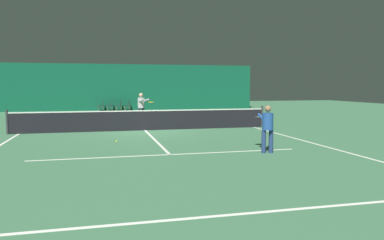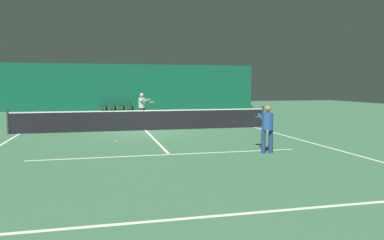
{
  "view_description": "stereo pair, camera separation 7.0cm",
  "coord_description": "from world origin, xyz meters",
  "px_view_note": "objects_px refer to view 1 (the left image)",
  "views": [
    {
      "loc": [
        -2.05,
        -17.5,
        2.1
      ],
      "look_at": [
        1.2,
        -4.36,
        0.85
      ],
      "focal_mm": 35.0,
      "sensor_mm": 36.0,
      "label": 1
    },
    {
      "loc": [
        -1.98,
        -17.52,
        2.1
      ],
      "look_at": [
        1.2,
        -4.36,
        0.85
      ],
      "focal_mm": 35.0,
      "sensor_mm": 36.0,
      "label": 2
    }
  ],
  "objects_px": {
    "courtside_chair_2": "(119,105)",
    "courtside_chair_1": "(111,105)",
    "courtside_chair_3": "(128,105)",
    "tennis_net": "(145,120)",
    "tennis_ball": "(116,141)",
    "courtside_chair_0": "(102,105)",
    "player_far": "(142,105)",
    "player_near": "(267,125)"
  },
  "relations": [
    {
      "from": "courtside_chair_2",
      "to": "tennis_net",
      "type": "bearing_deg",
      "value": 1.77
    },
    {
      "from": "player_far",
      "to": "tennis_ball",
      "type": "distance_m",
      "value": 7.76
    },
    {
      "from": "courtside_chair_0",
      "to": "courtside_chair_2",
      "type": "xyz_separation_m",
      "value": [
        1.45,
        0.0,
        0.0
      ]
    },
    {
      "from": "player_far",
      "to": "tennis_ball",
      "type": "xyz_separation_m",
      "value": [
        -1.76,
        -7.5,
        -0.94
      ]
    },
    {
      "from": "courtside_chair_1",
      "to": "courtside_chair_0",
      "type": "bearing_deg",
      "value": -90.0
    },
    {
      "from": "tennis_net",
      "to": "courtside_chair_1",
      "type": "bearing_deg",
      "value": 94.64
    },
    {
      "from": "tennis_net",
      "to": "courtside_chair_1",
      "type": "xyz_separation_m",
      "value": [
        -1.17,
        14.41,
        -0.03
      ]
    },
    {
      "from": "tennis_ball",
      "to": "tennis_net",
      "type": "bearing_deg",
      "value": 66.85
    },
    {
      "from": "player_far",
      "to": "courtside_chair_1",
      "type": "height_order",
      "value": "player_far"
    },
    {
      "from": "courtside_chair_0",
      "to": "courtside_chair_2",
      "type": "height_order",
      "value": "same"
    },
    {
      "from": "player_near",
      "to": "courtside_chair_2",
      "type": "xyz_separation_m",
      "value": [
        -3.46,
        21.23,
        -0.38
      ]
    },
    {
      "from": "tennis_net",
      "to": "courtside_chair_2",
      "type": "distance_m",
      "value": 14.42
    },
    {
      "from": "courtside_chair_0",
      "to": "courtside_chair_3",
      "type": "distance_m",
      "value": 2.17
    },
    {
      "from": "tennis_net",
      "to": "player_near",
      "type": "distance_m",
      "value": 7.46
    },
    {
      "from": "player_near",
      "to": "player_far",
      "type": "distance_m",
      "value": 11.21
    },
    {
      "from": "courtside_chair_2",
      "to": "courtside_chair_3",
      "type": "bearing_deg",
      "value": 90.0
    },
    {
      "from": "player_far",
      "to": "player_near",
      "type": "bearing_deg",
      "value": -13.08
    },
    {
      "from": "courtside_chair_0",
      "to": "courtside_chair_2",
      "type": "bearing_deg",
      "value": 90.0
    },
    {
      "from": "courtside_chair_0",
      "to": "player_near",
      "type": "bearing_deg",
      "value": 13.01
    },
    {
      "from": "player_near",
      "to": "courtside_chair_1",
      "type": "height_order",
      "value": "player_near"
    },
    {
      "from": "player_far",
      "to": "courtside_chair_3",
      "type": "xyz_separation_m",
      "value": [
        -0.01,
        10.35,
        -0.49
      ]
    },
    {
      "from": "courtside_chair_0",
      "to": "courtside_chair_1",
      "type": "relative_size",
      "value": 1.0
    },
    {
      "from": "player_far",
      "to": "courtside_chair_2",
      "type": "bearing_deg",
      "value": 156.94
    },
    {
      "from": "courtside_chair_2",
      "to": "courtside_chair_3",
      "type": "relative_size",
      "value": 1.0
    },
    {
      "from": "tennis_net",
      "to": "courtside_chair_2",
      "type": "relative_size",
      "value": 14.29
    },
    {
      "from": "courtside_chair_3",
      "to": "player_near",
      "type": "bearing_deg",
      "value": 7.33
    },
    {
      "from": "courtside_chair_0",
      "to": "courtside_chair_1",
      "type": "bearing_deg",
      "value": 90.0
    },
    {
      "from": "player_near",
      "to": "courtside_chair_1",
      "type": "xyz_separation_m",
      "value": [
        -4.18,
        21.23,
        -0.38
      ]
    },
    {
      "from": "player_near",
      "to": "tennis_ball",
      "type": "height_order",
      "value": "player_near"
    },
    {
      "from": "player_far",
      "to": "tennis_net",
      "type": "bearing_deg",
      "value": -31.21
    },
    {
      "from": "tennis_net",
      "to": "tennis_ball",
      "type": "bearing_deg",
      "value": -113.15
    },
    {
      "from": "courtside_chair_3",
      "to": "tennis_ball",
      "type": "bearing_deg",
      "value": -5.6
    },
    {
      "from": "courtside_chair_3",
      "to": "tennis_ball",
      "type": "xyz_separation_m",
      "value": [
        -1.75,
        -17.85,
        -0.45
      ]
    },
    {
      "from": "courtside_chair_2",
      "to": "tennis_ball",
      "type": "distance_m",
      "value": 17.89
    },
    {
      "from": "courtside_chair_1",
      "to": "tennis_ball",
      "type": "height_order",
      "value": "courtside_chair_1"
    },
    {
      "from": "courtside_chair_2",
      "to": "courtside_chair_1",
      "type": "bearing_deg",
      "value": -90.0
    },
    {
      "from": "player_far",
      "to": "courtside_chair_2",
      "type": "height_order",
      "value": "player_far"
    },
    {
      "from": "player_near",
      "to": "player_far",
      "type": "xyz_separation_m",
      "value": [
        -2.72,
        10.88,
        0.11
      ]
    },
    {
      "from": "courtside_chair_0",
      "to": "courtside_chair_3",
      "type": "xyz_separation_m",
      "value": [
        2.17,
        0.0,
        0.0
      ]
    },
    {
      "from": "courtside_chair_1",
      "to": "courtside_chair_2",
      "type": "height_order",
      "value": "same"
    },
    {
      "from": "courtside_chair_2",
      "to": "courtside_chair_3",
      "type": "height_order",
      "value": "same"
    },
    {
      "from": "courtside_chair_0",
      "to": "tennis_ball",
      "type": "bearing_deg",
      "value": 1.36
    }
  ]
}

